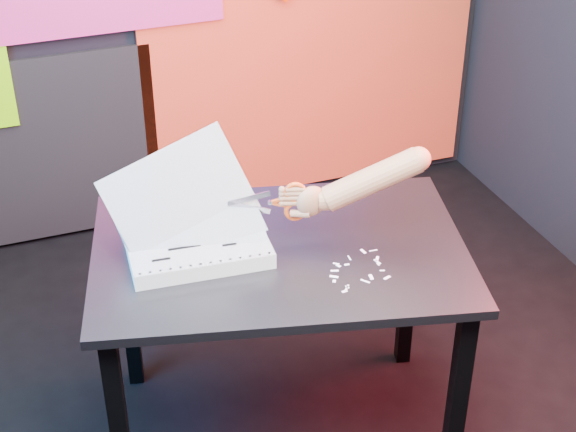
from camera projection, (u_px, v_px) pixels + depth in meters
name	position (u px, v px, depth m)	size (l,w,h in m)	color
room	(294.00, 55.00, 2.34)	(3.01, 3.01, 2.71)	black
backdrop	(185.00, 21.00, 3.73)	(2.88, 0.05, 2.08)	red
work_table	(280.00, 275.00, 2.68)	(1.26, 0.99, 0.75)	black
printout_stack	(196.00, 242.00, 2.60)	(0.48, 0.33, 0.38)	silver
scissors	(290.00, 202.00, 2.59)	(0.23, 0.08, 0.13)	#B1B6BF
hand_forearm	(362.00, 183.00, 2.57)	(0.41, 0.17, 0.22)	#AD6F3B
paper_clippings	(358.00, 271.00, 2.53)	(0.19, 0.18, 0.00)	white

